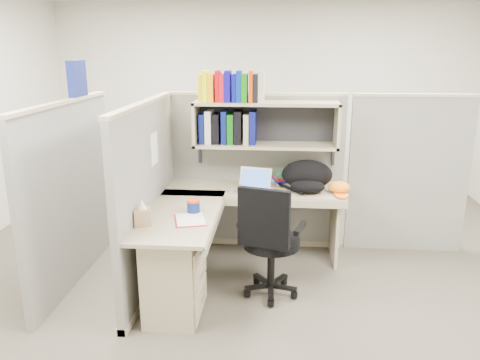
# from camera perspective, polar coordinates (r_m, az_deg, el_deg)

# --- Properties ---
(ground) EXTENTS (6.00, 6.00, 0.00)m
(ground) POSITION_cam_1_polar(r_m,az_deg,el_deg) (4.34, 1.27, -12.46)
(ground) COLOR #352F29
(ground) RESTS_ON ground
(room_shell) EXTENTS (6.00, 6.00, 6.00)m
(room_shell) POSITION_cam_1_polar(r_m,az_deg,el_deg) (3.85, 1.42, 9.30)
(room_shell) COLOR #BAB5A7
(room_shell) RESTS_ON ground
(cubicle) EXTENTS (3.79, 1.84, 1.95)m
(cubicle) POSITION_cam_1_polar(r_m,az_deg,el_deg) (4.46, -3.02, 0.87)
(cubicle) COLOR slate
(cubicle) RESTS_ON ground
(desk) EXTENTS (1.74, 1.75, 0.73)m
(desk) POSITION_cam_1_polar(r_m,az_deg,el_deg) (3.94, -4.95, -8.51)
(desk) COLOR gray
(desk) RESTS_ON ground
(laptop) EXTENTS (0.38, 0.38, 0.23)m
(laptop) POSITION_cam_1_polar(r_m,az_deg,el_deg) (4.43, 1.51, -0.12)
(laptop) COLOR #B5B5BA
(laptop) RESTS_ON desk
(backpack) EXTENTS (0.58, 0.51, 0.29)m
(backpack) POSITION_cam_1_polar(r_m,az_deg,el_deg) (4.52, 8.22, 0.47)
(backpack) COLOR black
(backpack) RESTS_ON desk
(orange_cap) EXTENTS (0.22, 0.25, 0.11)m
(orange_cap) POSITION_cam_1_polar(r_m,az_deg,el_deg) (4.53, 12.00, -0.86)
(orange_cap) COLOR orange
(orange_cap) RESTS_ON desk
(snack_canister) EXTENTS (0.11, 0.11, 0.11)m
(snack_canister) POSITION_cam_1_polar(r_m,az_deg,el_deg) (3.92, -5.70, -3.13)
(snack_canister) COLOR navy
(snack_canister) RESTS_ON desk
(tissue_box) EXTENTS (0.16, 0.16, 0.20)m
(tissue_box) POSITION_cam_1_polar(r_m,az_deg,el_deg) (3.70, -11.82, -3.84)
(tissue_box) COLOR tan
(tissue_box) RESTS_ON desk
(mouse) EXTENTS (0.12, 0.09, 0.04)m
(mouse) POSITION_cam_1_polar(r_m,az_deg,el_deg) (4.49, 3.59, -1.17)
(mouse) COLOR #96A9D6
(mouse) RESTS_ON desk
(paper_cup) EXTENTS (0.08, 0.08, 0.11)m
(paper_cup) POSITION_cam_1_polar(r_m,az_deg,el_deg) (4.76, 1.28, 0.30)
(paper_cup) COLOR silver
(paper_cup) RESTS_ON desk
(book_stack) EXTENTS (0.21, 0.25, 0.10)m
(book_stack) POSITION_cam_1_polar(r_m,az_deg,el_deg) (4.77, 5.10, 0.23)
(book_stack) COLOR gray
(book_stack) RESTS_ON desk
(loose_paper) EXTENTS (0.30, 0.35, 0.00)m
(loose_paper) POSITION_cam_1_polar(r_m,az_deg,el_deg) (3.78, -6.05, -4.76)
(loose_paper) COLOR white
(loose_paper) RESTS_ON desk
(task_chair) EXTENTS (0.58, 0.54, 1.02)m
(task_chair) POSITION_cam_1_polar(r_m,az_deg,el_deg) (3.97, 3.63, -9.51)
(task_chair) COLOR black
(task_chair) RESTS_ON ground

